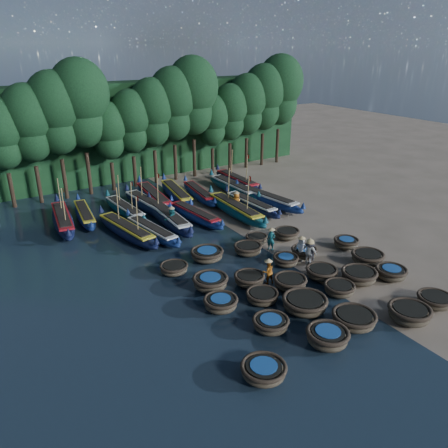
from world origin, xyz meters
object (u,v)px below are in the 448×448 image
coracle_5 (271,323)px  coracle_13 (322,272)px  coracle_12 (290,282)px  coracle_16 (249,279)px  coracle_3 (409,313)px  coracle_14 (368,258)px  coracle_0 (264,370)px  long_boat_4 (168,217)px  coracle_2 (354,319)px  coracle_18 (304,252)px  coracle_24 (287,234)px  long_boat_3 (152,231)px  coracle_15 (210,282)px  long_boat_10 (85,215)px  coracle_22 (248,249)px  coracle_10 (221,303)px  coracle_20 (174,268)px  long_boat_12 (149,205)px  long_boat_2 (127,230)px  long_boat_6 (236,209)px  long_boat_16 (233,187)px  coracle_21 (207,254)px  long_boat_11 (125,209)px  coracle_7 (339,289)px  coracle_11 (262,296)px  coracle_6 (305,303)px  fisherman_1 (271,238)px  long_boat_17 (237,181)px  fisherman_0 (301,248)px  fisherman_5 (172,218)px  long_boat_7 (251,204)px  fisherman_2 (268,271)px  long_boat_5 (195,215)px  coracle_19 (346,243)px  long_boat_15 (199,193)px  fisherman_3 (310,253)px  fisherman_6 (236,202)px  long_boat_13 (154,197)px  coracle_17 (286,260)px  long_boat_14 (176,193)px  coracle_8 (359,276)px  coracle_23 (257,239)px

coracle_5 → coracle_13: (5.97, 2.52, 0.02)m
coracle_12 → coracle_16: (-1.81, 1.66, -0.01)m
coracle_3 → coracle_14: (3.24, 5.58, -0.00)m
coracle_0 → long_boat_4: size_ratio=0.23×
coracle_2 → coracle_5: bearing=152.4°
coracle_12 → coracle_18: bearing=37.5°
coracle_24 → long_boat_3: (-8.44, 5.71, 0.08)m
coracle_15 → long_boat_10: (-3.20, 15.04, 0.01)m
coracle_2 → coracle_22: (0.17, 9.76, -0.02)m
coracle_22 → long_boat_3: long_boat_3 is taller
coracle_10 → coracle_20: (-0.35, 5.07, -0.07)m
long_boat_12 → long_boat_2: bearing=-135.9°
coracle_0 → long_boat_2: long_boat_2 is taller
long_boat_6 → long_boat_16: (3.20, 5.19, -0.04)m
long_boat_3 → long_boat_10: (-3.32, 6.13, -0.00)m
coracle_21 → coracle_24: (6.84, -0.15, -0.03)m
long_boat_4 → long_boat_11: bearing=122.8°
coracle_2 → coracle_7: 3.04m
coracle_11 → coracle_21: size_ratio=0.68×
coracle_6 → fisherman_1: (3.19, 7.10, 0.43)m
coracle_20 → long_boat_3: long_boat_3 is taller
coracle_11 → fisherman_1: 6.95m
coracle_7 → coracle_12: (-2.00, 2.04, 0.03)m
coracle_13 → coracle_14: (3.94, -0.21, 0.06)m
coracle_7 → long_boat_17: 21.62m
fisherman_0 → fisherman_5: fisherman_5 is taller
coracle_16 → fisherman_5: fisherman_5 is taller
long_boat_7 → fisherman_2: fisherman_2 is taller
coracle_18 → long_boat_5: bearing=107.5°
coracle_0 → long_boat_10: size_ratio=0.28×
coracle_19 → long_boat_15: 15.47m
coracle_12 → coracle_20: coracle_12 is taller
coracle_19 → fisherman_3: size_ratio=0.97×
fisherman_6 → fisherman_5: bearing=80.6°
coracle_3 → coracle_16: size_ratio=1.31×
long_boat_4 → coracle_18: bearing=-60.0°
long_boat_11 → long_boat_13: (3.32, 1.44, 0.09)m
coracle_6 → coracle_7: size_ratio=1.22×
coracle_17 → long_boat_5: size_ratio=0.23×
long_boat_11 → coracle_18: bearing=-65.9°
coracle_20 → long_boat_14: (6.57, 12.82, 0.21)m
coracle_0 → coracle_8: 10.54m
coracle_20 → coracle_23: (7.11, 0.83, 0.01)m
coracle_2 → coracle_23: coracle_2 is taller
coracle_21 → coracle_24: 6.84m
coracle_18 → long_boat_7: bearing=76.6°
coracle_2 → coracle_8: (3.68, 2.95, 0.04)m
coracle_13 → fisherman_5: 12.98m
long_boat_10 → coracle_16: bearing=-64.2°
coracle_11 → long_boat_10: (-4.95, 17.83, 0.11)m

